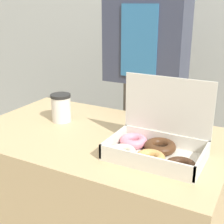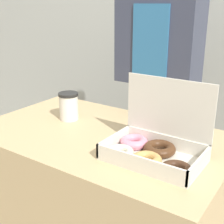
# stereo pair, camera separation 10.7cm
# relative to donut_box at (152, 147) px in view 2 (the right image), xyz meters

# --- Properties ---
(table) EXTENTS (1.01, 0.61, 0.70)m
(table) POSITION_rel_donut_box_xyz_m (-0.26, 0.07, -0.39)
(table) COLOR tan
(table) RESTS_ON ground_plane
(donut_box) EXTENTS (0.32, 0.23, 0.26)m
(donut_box) POSITION_rel_donut_box_xyz_m (0.00, 0.00, 0.00)
(donut_box) COLOR silver
(donut_box) RESTS_ON table
(coffee_cup) EXTENTS (0.09, 0.09, 0.12)m
(coffee_cup) POSITION_rel_donut_box_xyz_m (-0.47, 0.12, 0.02)
(coffee_cup) COLOR silver
(coffee_cup) RESTS_ON table
(person_customer) EXTENTS (0.41, 0.23, 1.58)m
(person_customer) POSITION_rel_donut_box_xyz_m (-0.27, 0.57, 0.14)
(person_customer) COLOR #665B51
(person_customer) RESTS_ON ground_plane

